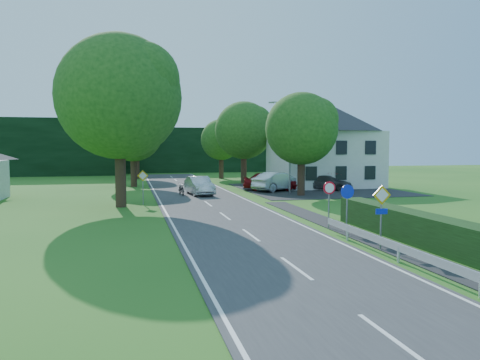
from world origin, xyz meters
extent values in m
plane|color=#235919|center=(0.00, 0.00, 0.00)|extent=(160.00, 160.00, 0.00)
cube|color=#353538|center=(0.00, 20.00, 0.02)|extent=(7.00, 80.00, 0.04)
cube|color=#262628|center=(12.00, 33.00, 0.02)|extent=(14.00, 16.00, 0.04)
cube|color=white|center=(-3.25, 20.00, 0.04)|extent=(0.12, 80.00, 0.01)
cube|color=white|center=(3.25, 20.00, 0.04)|extent=(0.12, 80.00, 0.01)
cube|color=black|center=(8.00, 66.00, 3.50)|extent=(30.00, 5.00, 7.00)
cube|color=silver|center=(14.00, 36.00, 2.80)|extent=(10.00, 8.00, 5.60)
pyramid|color=#27262B|center=(14.00, 36.00, 7.10)|extent=(10.60, 8.40, 3.00)
cylinder|color=gray|center=(8.20, 30.00, 4.00)|extent=(0.16, 0.16, 8.00)
cylinder|color=gray|center=(7.40, 30.00, 7.90)|extent=(1.70, 0.10, 0.10)
cube|color=gray|center=(6.50, 30.00, 7.85)|extent=(0.50, 0.18, 0.12)
cylinder|color=gray|center=(4.30, 8.00, 1.20)|extent=(0.07, 0.07, 2.40)
cube|color=#DBA50B|center=(4.30, 7.97, 2.20)|extent=(0.78, 0.04, 0.78)
cube|color=white|center=(4.30, 7.97, 2.20)|extent=(0.57, 0.05, 0.57)
cube|color=#0E28D3|center=(4.30, 7.97, 1.55)|extent=(0.50, 0.04, 0.22)
cylinder|color=gray|center=(4.30, 11.00, 1.10)|extent=(0.07, 0.07, 2.20)
cylinder|color=#0E28D3|center=(4.30, 10.97, 2.05)|extent=(0.64, 0.04, 0.64)
cylinder|color=gray|center=(4.30, 13.00, 1.10)|extent=(0.07, 0.07, 2.20)
cylinder|color=red|center=(4.30, 12.97, 2.05)|extent=(0.64, 0.04, 0.64)
cylinder|color=white|center=(4.30, 12.95, 2.05)|extent=(0.48, 0.04, 0.48)
cylinder|color=gray|center=(-4.50, 25.00, 1.10)|extent=(0.07, 0.07, 2.20)
cube|color=#DBA50B|center=(-4.50, 24.97, 2.05)|extent=(0.78, 0.04, 0.78)
cube|color=white|center=(-4.50, 24.97, 2.05)|extent=(0.57, 0.05, 0.57)
imported|color=silver|center=(0.30, 30.35, 0.81)|extent=(2.10, 4.83, 1.54)
imported|color=black|center=(-1.20, 30.39, 0.58)|extent=(0.87, 2.12, 1.09)
imported|color=maroon|center=(7.35, 33.00, 0.90)|extent=(5.42, 3.32, 1.72)
imported|color=silver|center=(7.84, 32.12, 0.90)|extent=(5.46, 4.10, 1.72)
imported|color=#454549|center=(12.63, 32.00, 0.72)|extent=(4.84, 4.50, 1.37)
imported|color=red|center=(13.19, 32.13, 0.91)|extent=(2.28, 2.31, 1.74)
camera|label=1|loc=(-5.38, -8.60, 4.13)|focal=35.00mm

